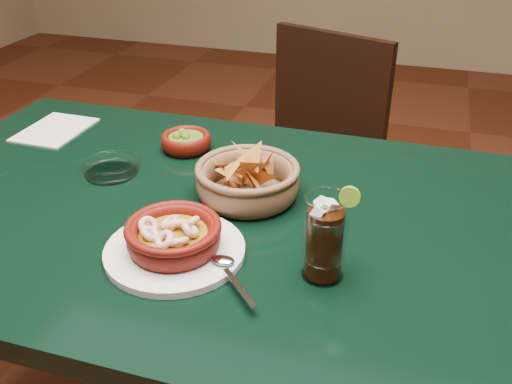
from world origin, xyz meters
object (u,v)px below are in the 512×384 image
(dining_table, at_px, (191,247))
(cola_drink, at_px, (325,238))
(chip_basket, at_px, (247,180))
(shrimp_plate, at_px, (174,239))
(dining_chair, at_px, (306,169))

(dining_table, xyz_separation_m, cola_drink, (0.28, -0.14, 0.17))
(chip_basket, distance_m, cola_drink, 0.27)
(shrimp_plate, height_order, chip_basket, chip_basket)
(shrimp_plate, bearing_deg, chip_basket, 75.42)
(dining_table, bearing_deg, dining_chair, 83.80)
(shrimp_plate, distance_m, cola_drink, 0.24)
(dining_table, relative_size, dining_chair, 1.36)
(dining_chair, xyz_separation_m, chip_basket, (0.02, -0.64, 0.30))
(dining_table, bearing_deg, shrimp_plate, -73.94)
(dining_chair, bearing_deg, dining_table, -96.20)
(shrimp_plate, bearing_deg, dining_table, 106.06)
(dining_chair, xyz_separation_m, shrimp_plate, (-0.03, -0.85, 0.29))
(shrimp_plate, xyz_separation_m, cola_drink, (0.24, 0.02, 0.04))
(dining_table, height_order, cola_drink, cola_drink)
(chip_basket, height_order, cola_drink, cola_drink)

